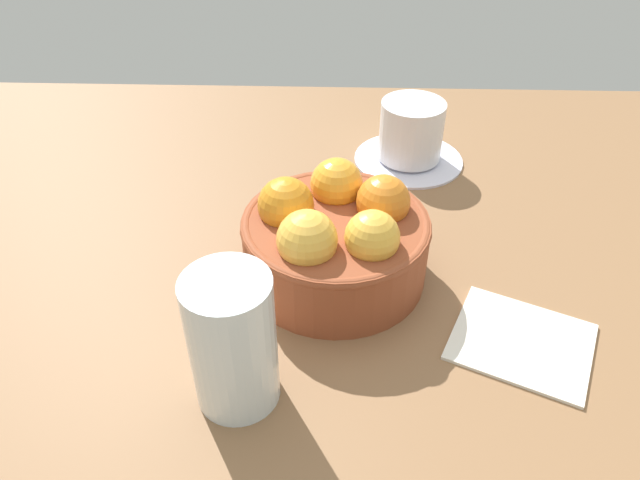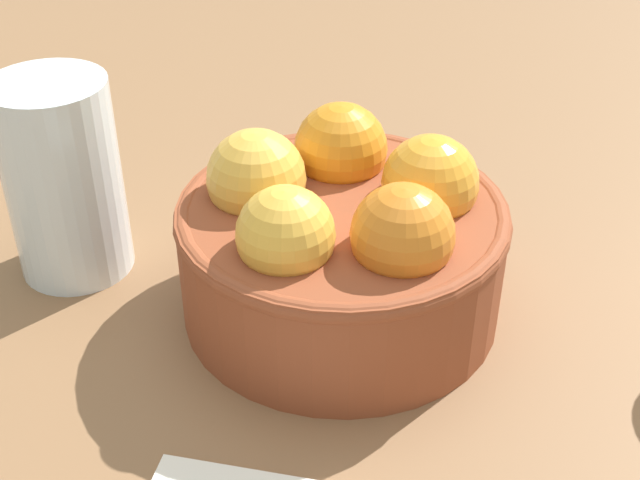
{
  "view_description": "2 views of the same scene",
  "coord_description": "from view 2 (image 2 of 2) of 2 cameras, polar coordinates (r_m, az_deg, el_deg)",
  "views": [
    {
      "loc": [
        -0.07,
        -41.02,
        36.32
      ],
      "look_at": [
        -1.34,
        -2.9,
        6.28
      ],
      "focal_mm": 33.33,
      "sensor_mm": 36.0,
      "label": 1
    },
    {
      "loc": [
        34.57,
        -8.76,
        28.64
      ],
      "look_at": [
        1.8,
        -1.5,
        5.68
      ],
      "focal_mm": 48.57,
      "sensor_mm": 36.0,
      "label": 2
    }
  ],
  "objects": [
    {
      "name": "water_glass",
      "position": [
        0.48,
        -16.56,
        3.88
      ],
      "size": [
        6.15,
        6.15,
        11.04
      ],
      "primitive_type": "cylinder",
      "color": "silver",
      "rests_on": "ground_plane"
    },
    {
      "name": "terracotta_bowl",
      "position": [
        0.43,
        1.42,
        0.07
      ],
      "size": [
        16.49,
        16.49,
        9.5
      ],
      "color": "brown",
      "rests_on": "ground_plane"
    },
    {
      "name": "ground_plane",
      "position": [
        0.47,
        1.32,
        -6.52
      ],
      "size": [
        138.45,
        83.06,
        4.47
      ],
      "primitive_type": "cube",
      "color": "brown"
    }
  ]
}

